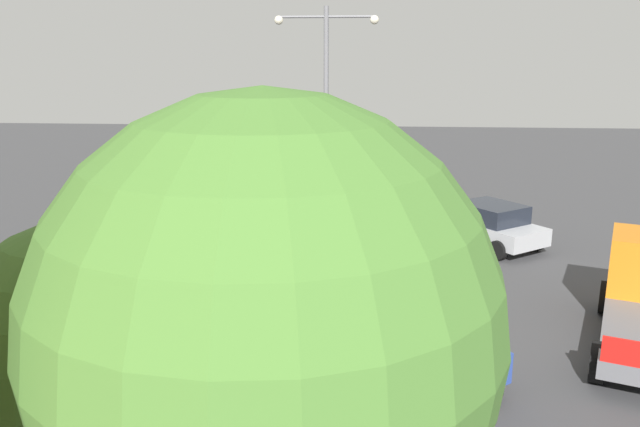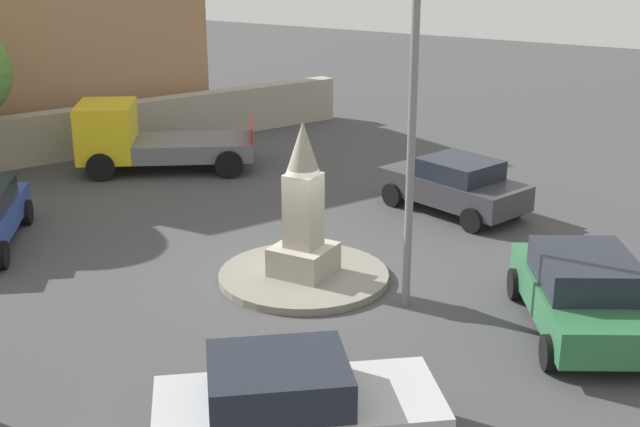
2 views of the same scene
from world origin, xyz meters
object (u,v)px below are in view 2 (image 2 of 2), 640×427
object	(u,v)px
corner_building	(29,20)
car_green_passing	(582,292)
monument	(303,214)
car_silver_near_island	(292,405)
truck_yellow_parked_left	(146,139)
streetlamp	(414,70)
car_dark_grey_waiting	(455,184)

from	to	relation	value
corner_building	car_green_passing	bearing A→B (deg)	-107.95
monument	car_silver_near_island	distance (m)	6.34
monument	corner_building	world-z (taller)	corner_building
truck_yellow_parked_left	car_green_passing	bearing A→B (deg)	-107.78
corner_building	streetlamp	bearing A→B (deg)	-112.34
streetlamp	car_silver_near_island	distance (m)	6.77
streetlamp	car_dark_grey_waiting	world-z (taller)	streetlamp
truck_yellow_parked_left	corner_building	world-z (taller)	corner_building
car_dark_grey_waiting	car_green_passing	bearing A→B (deg)	-139.92
streetlamp	car_green_passing	bearing A→B (deg)	-81.62
monument	truck_yellow_parked_left	xyz separation A→B (m)	(5.02, 8.58, -0.51)
streetlamp	car_dark_grey_waiting	distance (m)	7.27
car_green_passing	monument	bearing A→B (deg)	94.08
streetlamp	monument	bearing A→B (deg)	88.12
car_silver_near_island	corner_building	distance (m)	22.96
car_green_passing	corner_building	distance (m)	22.80
car_dark_grey_waiting	car_green_passing	size ratio (longest dim) A/B	0.94
monument	car_dark_grey_waiting	xyz separation A→B (m)	(5.86, -1.21, -0.73)
monument	streetlamp	size ratio (longest dim) A/B	0.43
car_green_passing	truck_yellow_parked_left	distance (m)	15.10
car_dark_grey_waiting	car_green_passing	distance (m)	7.12
car_dark_grey_waiting	corner_building	bearing A→B (deg)	84.90
car_dark_grey_waiting	car_green_passing	world-z (taller)	car_green_passing
car_green_passing	streetlamp	bearing A→B (deg)	98.38
car_green_passing	truck_yellow_parked_left	world-z (taller)	truck_yellow_parked_left
car_silver_near_island	corner_building	world-z (taller)	corner_building
streetlamp	car_silver_near_island	bearing A→B (deg)	-173.72
truck_yellow_parked_left	monument	bearing A→B (deg)	-120.33
truck_yellow_parked_left	corner_building	xyz separation A→B (m)	(2.35, 7.10, 3.01)
streetlamp	truck_yellow_parked_left	bearing A→B (deg)	65.17
car_dark_grey_waiting	corner_building	world-z (taller)	corner_building
monument	streetlamp	bearing A→B (deg)	-91.88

